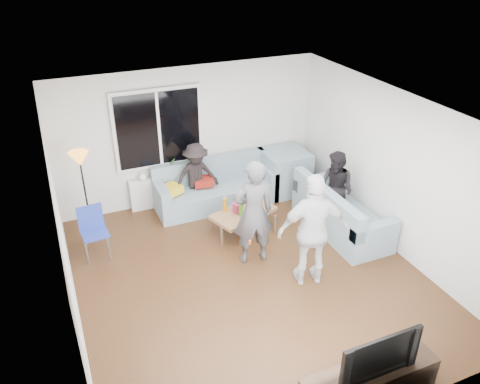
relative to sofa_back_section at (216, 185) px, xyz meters
name	(u,v)px	position (x,y,z in m)	size (l,w,h in m)	color
floor	(249,277)	(-0.31, -2.27, -0.45)	(5.00, 5.50, 0.04)	#56351C
ceiling	(251,113)	(-0.31, -2.27, 2.20)	(5.00, 5.50, 0.04)	white
wall_back	(190,135)	(-0.31, 0.50, 0.88)	(5.00, 0.04, 2.60)	silver
wall_front	(372,338)	(-0.31, -5.04, 0.88)	(5.00, 0.04, 2.60)	silver
wall_left	(62,243)	(-2.83, -2.27, 0.88)	(0.04, 5.50, 2.60)	silver
wall_right	(395,172)	(2.21, -2.27, 0.88)	(0.04, 5.50, 2.60)	silver
window_frame	(158,128)	(-0.91, 0.42, 1.12)	(1.62, 0.06, 1.47)	white
window_glass	(159,129)	(-0.91, 0.38, 1.12)	(1.50, 0.02, 1.35)	black
window_mullion	(159,129)	(-0.91, 0.37, 1.12)	(0.05, 0.03, 1.35)	white
radiator	(164,190)	(-0.91, 0.38, -0.11)	(1.30, 0.12, 0.62)	silver
potted_plant	(171,167)	(-0.75, 0.35, 0.36)	(0.18, 0.15, 0.33)	#2D6528
vase	(142,176)	(-1.30, 0.35, 0.27)	(0.15, 0.15, 0.15)	white
sofa_back_section	(216,185)	(0.00, 0.00, 0.00)	(2.30, 0.85, 0.85)	gray
sofa_right_section	(342,208)	(1.71, -1.69, 0.00)	(0.85, 2.00, 0.85)	gray
sofa_corner	(285,171)	(1.48, 0.00, 0.00)	(0.85, 0.85, 0.85)	gray
cushion_yellow	(170,190)	(-0.88, -0.02, 0.09)	(0.38, 0.32, 0.14)	gold
cushion_red	(203,182)	(-0.22, 0.06, 0.09)	(0.36, 0.30, 0.13)	maroon
coffee_table	(243,221)	(0.11, -1.07, -0.22)	(1.10, 0.60, 0.40)	#8E6545
pitcher	(237,208)	(0.01, -1.05, 0.06)	(0.17, 0.17, 0.17)	#9C1C49
side_chair	(95,234)	(-2.36, -0.83, 0.01)	(0.40, 0.40, 0.86)	#263CA7
floor_lamp	(86,196)	(-2.36, -0.15, 0.36)	(0.32, 0.32, 1.56)	#FF9A30
player_left	(253,213)	(-0.08, -1.89, 0.45)	(0.64, 0.42, 1.75)	#48484D
player_right	(313,231)	(0.49, -2.71, 0.46)	(1.04, 0.43, 1.77)	silver
spectator_right	(336,189)	(1.71, -1.45, 0.26)	(0.67, 0.52, 1.37)	black
spectator_back	(196,177)	(-0.36, 0.03, 0.23)	(0.85, 0.49, 1.31)	black
tv_console	(369,384)	(0.03, -4.77, -0.20)	(1.60, 0.40, 0.44)	#332719
television	(375,351)	(0.03, -4.77, 0.30)	(0.98, 0.13, 0.56)	black
bottle_b	(241,209)	(0.02, -1.18, 0.10)	(0.08, 0.08, 0.24)	#44971B
bottle_e	(257,201)	(0.41, -0.98, 0.07)	(0.07, 0.07, 0.20)	black
bottle_d	(257,204)	(0.35, -1.11, 0.09)	(0.07, 0.07, 0.23)	#CB5D12
bottle_a	(225,205)	(-0.18, -0.93, 0.10)	(0.07, 0.07, 0.25)	#C87D0B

